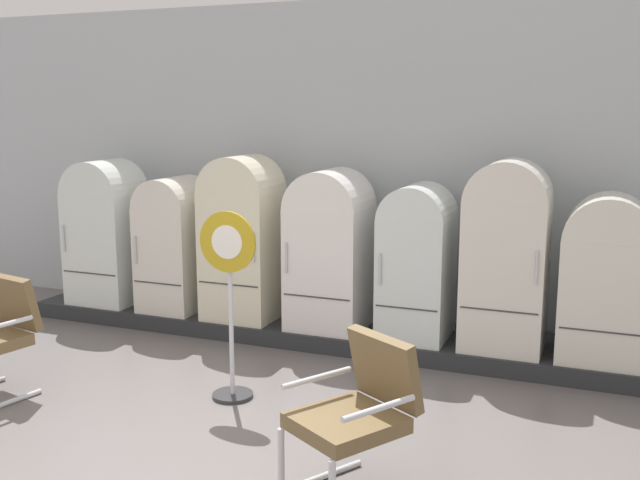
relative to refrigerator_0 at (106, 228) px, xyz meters
The scene contains 11 objects.
back_wall 2.70m from the refrigerator_0, 16.96° to the left, with size 11.76×0.12×3.28m.
display_plinth 2.65m from the refrigerator_0, ahead, with size 6.40×0.95×0.16m, color #292B2D.
refrigerator_0 is the anchor object (origin of this frame).
refrigerator_1 0.84m from the refrigerator_0, ahead, with size 0.60×0.71×1.37m.
refrigerator_2 1.64m from the refrigerator_0, ahead, with size 0.69×0.64×1.61m.
refrigerator_3 2.55m from the refrigerator_0, ahead, with size 0.70×0.70×1.51m.
refrigerator_4 3.39m from the refrigerator_0, ahead, with size 0.60×0.68×1.40m.
refrigerator_5 4.18m from the refrigerator_0, ahead, with size 0.69×0.63×1.64m.
refrigerator_6 4.99m from the refrigerator_0, ahead, with size 0.71×0.67×1.38m.
armchair_right 4.50m from the refrigerator_0, 34.22° to the right, with size 0.80×0.85×0.94m.
sign_stand 2.81m from the refrigerator_0, 33.43° to the right, with size 0.47×0.32×1.48m.
Camera 1 is at (2.49, -3.40, 2.25)m, focal length 41.15 mm.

